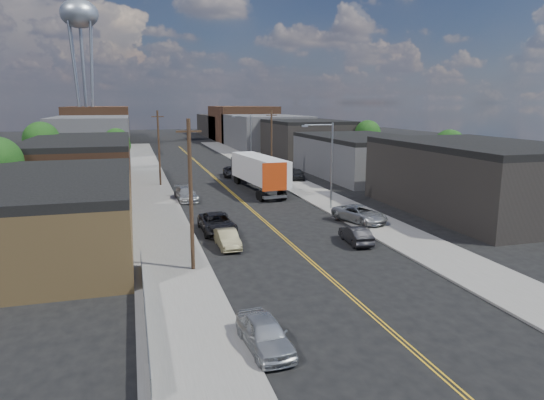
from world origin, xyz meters
TOP-DOWN VIEW (x-y plane):
  - ground at (0.00, 60.00)m, footprint 260.00×260.00m
  - centerline at (0.00, 45.00)m, footprint 0.32×120.00m
  - sidewalk_left at (-9.50, 45.00)m, footprint 5.00×140.00m
  - sidewalk_right at (9.50, 45.00)m, footprint 5.00×140.00m
  - warehouse_tan at (-18.00, 18.00)m, footprint 12.00×22.00m
  - warehouse_brown at (-18.00, 44.00)m, footprint 12.00×26.00m
  - industrial_right_a at (21.99, 20.00)m, footprint 14.00×22.00m
  - industrial_right_b at (22.00, 46.00)m, footprint 14.00×24.00m
  - industrial_right_c at (22.00, 72.00)m, footprint 14.00×22.00m
  - skyline_left_a at (-20.00, 95.00)m, footprint 16.00×30.00m
  - skyline_right_a at (20.00, 95.00)m, footprint 16.00×30.00m
  - skyline_left_b at (-20.00, 120.00)m, footprint 16.00×26.00m
  - skyline_right_b at (20.00, 120.00)m, footprint 16.00×26.00m
  - skyline_left_c at (-20.00, 140.00)m, footprint 16.00×40.00m
  - skyline_right_c at (20.00, 140.00)m, footprint 16.00×40.00m
  - water_tower at (-22.00, 110.00)m, footprint 9.00×9.00m
  - streetlight_near at (7.60, 25.00)m, footprint 3.39×0.25m
  - streetlight_far at (7.60, 60.00)m, footprint 3.39×0.25m
  - utility_pole_left_near at (-8.20, 10.00)m, footprint 1.60×0.26m
  - utility_pole_left_far at (-8.20, 45.00)m, footprint 1.60×0.26m
  - utility_pole_right at (8.20, 48.00)m, footprint 1.60×0.26m
  - chainlink_fence at (-11.50, 3.50)m, footprint 0.05×16.00m
  - tree_left_mid at (-23.94, 55.00)m, footprint 5.10×5.04m
  - tree_left_far at (-13.94, 62.00)m, footprint 4.35×4.20m
  - tree_right_near at (30.06, 36.00)m, footprint 4.60×4.48m
  - tree_right_far at (30.06, 60.00)m, footprint 4.85×4.76m
  - semi_truck at (3.40, 38.57)m, footprint 4.27×17.33m
  - car_left_a at (-6.40, -1.37)m, footprint 2.08×4.55m
  - car_left_b at (-5.00, 14.60)m, footprint 1.51×4.22m
  - car_left_c at (-5.00, 19.18)m, footprint 2.75×5.91m
  - car_left_d at (-6.01, 33.87)m, footprint 2.52×5.40m
  - car_right_oncoming at (5.00, 12.88)m, footprint 1.85×4.39m
  - car_right_lot_a at (8.20, 18.67)m, footprint 4.23×6.11m
  - car_right_lot_c at (11.00, 44.38)m, footprint 2.58×4.73m
  - car_ahead_truck at (2.70, 50.78)m, footprint 3.13×5.59m

SIDE VIEW (x-z plane):
  - ground at x=0.00m, z-range 0.00..0.00m
  - centerline at x=0.00m, z-range 0.00..0.01m
  - sidewalk_left at x=-9.50m, z-range 0.00..0.15m
  - sidewalk_right at x=9.50m, z-range 0.00..0.15m
  - chainlink_fence at x=-11.50m, z-range 0.04..1.27m
  - car_left_b at x=-5.00m, z-range 0.00..1.39m
  - car_right_oncoming at x=5.00m, z-range 0.00..1.41m
  - car_ahead_truck at x=2.70m, z-range 0.00..1.47m
  - car_left_a at x=-6.40m, z-range 0.00..1.51m
  - car_left_d at x=-6.01m, z-range 0.00..1.52m
  - car_left_c at x=-5.00m, z-range 0.00..1.64m
  - car_right_lot_c at x=11.00m, z-range 0.15..1.68m
  - car_right_lot_a at x=8.20m, z-range 0.15..1.70m
  - semi_truck at x=3.40m, z-range 0.31..4.79m
  - warehouse_tan at x=-18.00m, z-range 0.00..5.60m
  - industrial_right_b at x=22.00m, z-range 0.00..6.10m
  - warehouse_brown at x=-18.00m, z-range 0.00..6.60m
  - skyline_left_c at x=-20.00m, z-range 0.00..7.00m
  - skyline_right_c at x=20.00m, z-range 0.00..7.00m
  - industrial_right_a at x=21.99m, z-range 0.00..7.10m
  - industrial_right_c at x=22.00m, z-range 0.00..7.60m
  - skyline_left_a at x=-20.00m, z-range 0.00..8.00m
  - skyline_right_a at x=20.00m, z-range 0.00..8.00m
  - tree_left_far at x=-13.94m, z-range 1.08..8.05m
  - tree_right_near at x=30.06m, z-range 1.15..8.59m
  - skyline_left_b at x=-20.00m, z-range 0.00..10.00m
  - skyline_right_b at x=20.00m, z-range 0.00..10.00m
  - utility_pole_left_near at x=-8.20m, z-range 0.14..10.14m
  - utility_pole_left_far at x=-8.20m, z-range 0.14..10.14m
  - utility_pole_right at x=8.20m, z-range 0.14..10.14m
  - tree_right_far at x=30.06m, z-range 1.22..9.13m
  - streetlight_near at x=7.60m, z-range 0.83..9.83m
  - streetlight_far at x=7.60m, z-range 0.83..9.83m
  - tree_left_mid at x=-23.94m, z-range 1.30..9.67m
  - water_tower at x=-22.00m, z-range 12.20..49.10m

